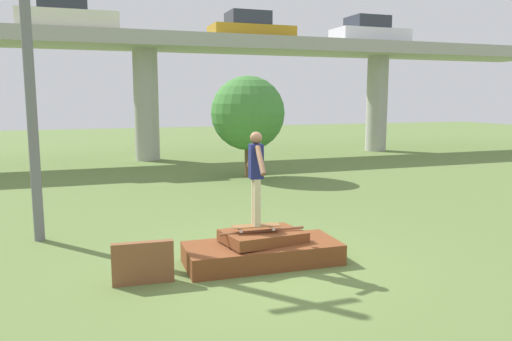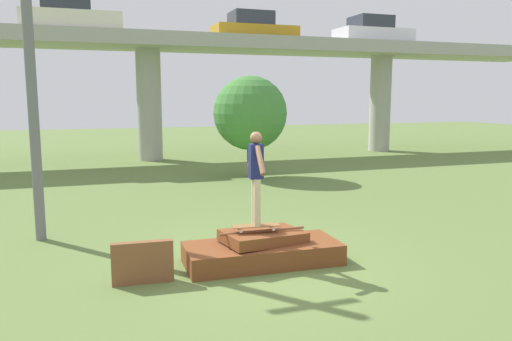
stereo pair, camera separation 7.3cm
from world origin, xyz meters
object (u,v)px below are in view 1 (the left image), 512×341
(tree_behind_left, at_px, (248,113))
(skater, at_px, (256,172))
(car_on_overpass_left, at_px, (251,29))
(utility_pole, at_px, (28,62))
(skateboard, at_px, (256,226))
(car_on_overpass_right, at_px, (369,33))
(car_on_overpass_far_right, at_px, (67,16))

(tree_behind_left, bearing_deg, skater, -107.67)
(car_on_overpass_left, relative_size, tree_behind_left, 1.12)
(utility_pole, bearing_deg, car_on_overpass_left, 55.44)
(skateboard, relative_size, car_on_overpass_right, 0.21)
(car_on_overpass_right, height_order, tree_behind_left, car_on_overpass_right)
(skateboard, relative_size, tree_behind_left, 0.23)
(car_on_overpass_left, height_order, utility_pole, car_on_overpass_left)
(car_on_overpass_far_right, bearing_deg, car_on_overpass_left, 6.47)
(skater, height_order, car_on_overpass_right, car_on_overpass_right)
(skateboard, relative_size, car_on_overpass_far_right, 0.21)
(skater, xyz_separation_m, car_on_overpass_far_right, (-3.04, 14.76, 4.54))
(skateboard, xyz_separation_m, car_on_overpass_right, (11.80, 15.59, 5.51))
(skateboard, distance_m, car_on_overpass_right, 20.31)
(car_on_overpass_left, relative_size, car_on_overpass_right, 1.02)
(car_on_overpass_right, relative_size, utility_pole, 0.58)
(skateboard, relative_size, car_on_overpass_left, 0.21)
(skateboard, xyz_separation_m, tree_behind_left, (2.86, 8.97, 1.62))
(skater, xyz_separation_m, car_on_overpass_left, (5.25, 15.70, 4.53))
(utility_pole, relative_size, tree_behind_left, 1.88)
(car_on_overpass_far_right, bearing_deg, skater, -78.35)
(car_on_overpass_left, xyz_separation_m, car_on_overpass_far_right, (-8.30, -0.94, 0.01))
(skater, distance_m, tree_behind_left, 9.44)
(tree_behind_left, bearing_deg, skateboard, -107.67)
(skateboard, bearing_deg, tree_behind_left, 72.33)
(skater, bearing_deg, tree_behind_left, 72.33)
(car_on_overpass_far_right, distance_m, utility_pole, 12.25)
(car_on_overpass_left, distance_m, car_on_overpass_right, 6.55)
(car_on_overpass_far_right, height_order, tree_behind_left, car_on_overpass_far_right)
(car_on_overpass_left, bearing_deg, car_on_overpass_far_right, -173.53)
(tree_behind_left, bearing_deg, utility_pole, -136.46)
(skateboard, bearing_deg, utility_pole, 142.32)
(car_on_overpass_far_right, distance_m, tree_behind_left, 9.12)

